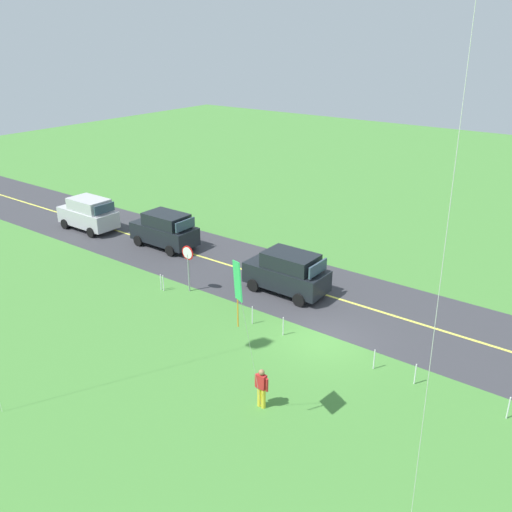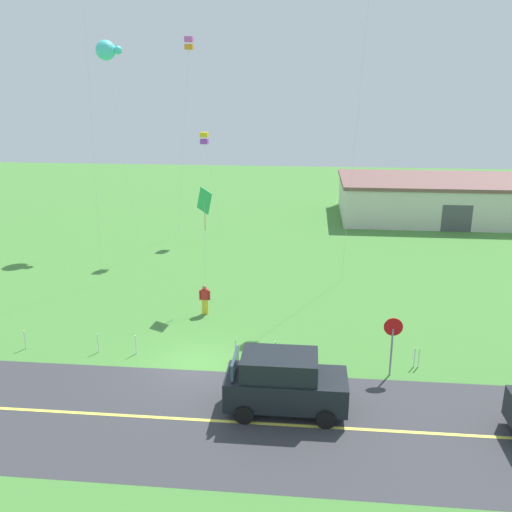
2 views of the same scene
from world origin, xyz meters
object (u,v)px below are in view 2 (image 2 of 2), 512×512
object	(u,v)px
kite_red_low	(204,203)
kite_green_far	(204,138)
warehouse_distant	(444,198)
car_suv_foreground	(284,382)
kite_orange_near	(189,44)
kite_pink_drift	(106,50)
person_adult_near	(205,299)
stop_sign	(393,335)

from	to	relation	value
kite_red_low	kite_green_far	world-z (taller)	kite_green_far
kite_green_far	warehouse_distant	size ratio (longest dim) A/B	0.44
kite_red_low	car_suv_foreground	bearing A→B (deg)	-64.73
kite_red_low	kite_orange_near	xyz separation A→B (m)	(-3.26, 12.68, 8.53)
kite_red_low	kite_pink_drift	bearing A→B (deg)	125.89
warehouse_distant	kite_pink_drift	bearing A→B (deg)	-160.91
kite_pink_drift	warehouse_distant	size ratio (longest dim) A/B	0.79
kite_green_far	person_adult_near	bearing A→B (deg)	-79.83
car_suv_foreground	stop_sign	xyz separation A→B (m)	(4.22, 2.97, 0.65)
kite_orange_near	car_suv_foreground	bearing A→B (deg)	-70.62
person_adult_near	warehouse_distant	xyz separation A→B (m)	(17.16, 23.53, 0.89)
kite_green_far	kite_orange_near	size ratio (longest dim) A/B	0.55
stop_sign	kite_pink_drift	bearing A→B (deg)	132.58
kite_pink_drift	warehouse_distant	world-z (taller)	kite_pink_drift
person_adult_near	kite_red_low	size ratio (longest dim) A/B	0.25
warehouse_distant	kite_green_far	bearing A→B (deg)	-156.95
stop_sign	warehouse_distant	size ratio (longest dim) A/B	0.14
stop_sign	kite_green_far	xyz separation A→B (m)	(-11.46, 20.56, 5.81)
stop_sign	person_adult_near	world-z (taller)	stop_sign
kite_pink_drift	warehouse_distant	xyz separation A→B (m)	(26.61, 9.21, -12.03)
kite_red_low	kite_orange_near	bearing A→B (deg)	104.43
car_suv_foreground	kite_pink_drift	xyz separation A→B (m)	(-13.98, 22.78, 12.63)
kite_pink_drift	warehouse_distant	distance (m)	30.62
person_adult_near	kite_red_low	distance (m)	4.98
kite_red_low	kite_green_far	size ratio (longest dim) A/B	0.80
stop_sign	kite_orange_near	bearing A→B (deg)	121.78
person_adult_near	kite_green_far	distance (m)	16.73
person_adult_near	kite_orange_near	world-z (taller)	kite_orange_near
car_suv_foreground	warehouse_distant	distance (m)	34.39
person_adult_near	stop_sign	bearing A→B (deg)	135.81
warehouse_distant	person_adult_near	bearing A→B (deg)	-126.11
stop_sign	person_adult_near	bearing A→B (deg)	147.90
car_suv_foreground	kite_orange_near	bearing A→B (deg)	109.38
car_suv_foreground	kite_pink_drift	distance (m)	29.56
car_suv_foreground	person_adult_near	xyz separation A→B (m)	(-4.53, 8.46, -0.29)
person_adult_near	kite_green_far	bearing A→B (deg)	-91.92
person_adult_near	warehouse_distant	size ratio (longest dim) A/B	0.09
kite_green_far	kite_pink_drift	bearing A→B (deg)	-173.63
person_adult_near	warehouse_distant	distance (m)	29.13
kite_red_low	stop_sign	bearing A→B (deg)	-38.06
kite_pink_drift	stop_sign	bearing A→B (deg)	-47.42
kite_green_far	warehouse_distant	world-z (taller)	kite_green_far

